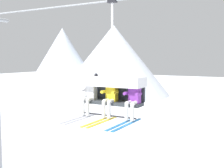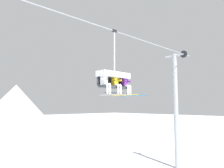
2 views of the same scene
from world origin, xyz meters
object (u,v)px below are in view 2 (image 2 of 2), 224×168
at_px(chairlift_chair, 113,77).
at_px(skier_yellow, 116,83).
at_px(lift_tower_far, 176,107).
at_px(skier_white, 106,81).
at_px(skier_purple, 126,84).

height_order(chairlift_chair, skier_yellow, chairlift_chair).
bearing_deg(lift_tower_far, skier_yellow, -173.01).
bearing_deg(skier_white, chairlift_chair, 15.88).
xyz_separation_m(chairlift_chair, skier_white, (-0.75, -0.21, -0.30)).
distance_m(lift_tower_far, skier_purple, 7.02).
bearing_deg(skier_purple, skier_yellow, 180.00).
relative_size(lift_tower_far, chairlift_chair, 2.63).
distance_m(chairlift_chair, skier_white, 0.84).
bearing_deg(skier_white, skier_yellow, -0.52).
bearing_deg(lift_tower_far, skier_white, -173.68).
height_order(skier_white, skier_yellow, skier_white).
bearing_deg(skier_purple, lift_tower_far, 7.75).
xyz_separation_m(lift_tower_far, chairlift_chair, (-7.60, -0.71, 1.58)).
relative_size(skier_yellow, skier_purple, 1.00).
relative_size(chairlift_chair, skier_purple, 2.03).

